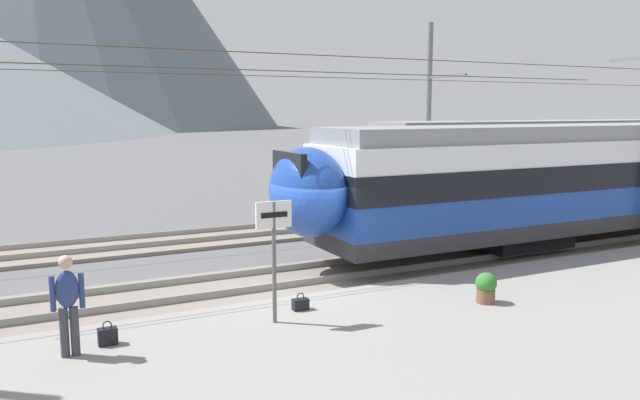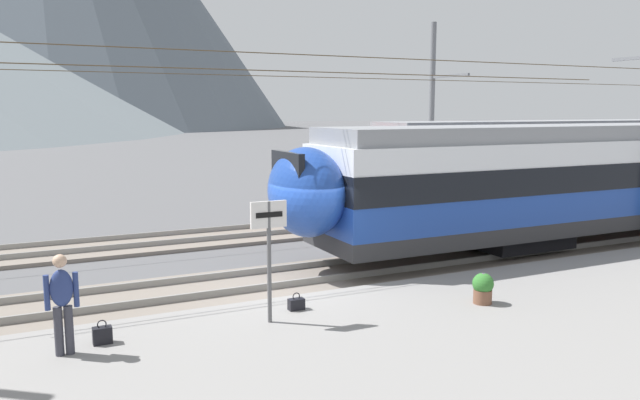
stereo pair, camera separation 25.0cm
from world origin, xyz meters
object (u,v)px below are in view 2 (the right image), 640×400
Objects in this scene: platform_sign at (269,234)px; potted_plant_platform_edge at (483,287)px; passenger_walking at (62,299)px; handbag_beside_passenger at (102,335)px; catenary_mast_far_side at (434,114)px; train_far_track at (598,156)px; handbag_near_sign at (296,304)px.

potted_plant_platform_edge is at bearing -10.74° from platform_sign.
potted_plant_platform_edge is (8.02, -0.82, -0.59)m from passenger_walking.
catenary_mast_far_side is at bearing 36.88° from handbag_beside_passenger.
train_far_track is 15.00× the size of passenger_walking.
catenary_mast_far_side is (-7.61, 2.09, 1.92)m from train_far_track.
platform_sign is 3.69m from passenger_walking.
catenary_mast_far_side is 18.98m from handbag_beside_passenger.
catenary_mast_far_side is 94.11× the size of handbag_beside_passenger.
handbag_beside_passenger is at bearing -158.03° from train_far_track.
platform_sign is 1.37× the size of passenger_walking.
train_far_track reaches higher than potted_plant_platform_edge.
platform_sign is at bearing -4.14° from handbag_beside_passenger.
handbag_beside_passenger reaches higher than handbag_near_sign.
train_far_track is at bearing 21.97° from handbag_beside_passenger.
handbag_near_sign is (4.35, 0.48, -0.82)m from passenger_walking.
potted_plant_platform_edge is at bearing -19.44° from handbag_near_sign.
handbag_near_sign is (-18.77, -8.84, -1.79)m from train_far_track.
catenary_mast_far_side reaches higher than potted_plant_platform_edge.
platform_sign is at bearing 169.26° from potted_plant_platform_edge.
platform_sign reaches higher than passenger_walking.
platform_sign reaches higher than potted_plant_platform_edge.
potted_plant_platform_edge is (3.66, -1.29, 0.23)m from handbag_near_sign.
train_far_track is 8.13m from catenary_mast_far_side.
catenary_mast_far_side is at bearing 43.75° from platform_sign.
passenger_walking is at bearing -158.78° from handbag_beside_passenger.
passenger_walking is at bearing -179.67° from platform_sign.
potted_plant_platform_edge is at bearing -121.49° from catenary_mast_far_side.
handbag_near_sign is at bearing 31.52° from platform_sign.
catenary_mast_far_side reaches higher than passenger_walking.
handbag_near_sign is at bearing 3.66° from handbag_beside_passenger.
catenary_mast_far_side is 14.76m from potted_plant_platform_edge.
handbag_near_sign is (0.74, 0.46, -1.58)m from platform_sign.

